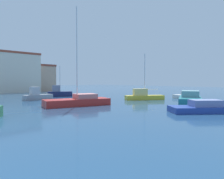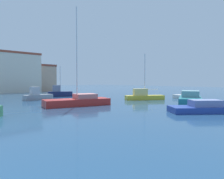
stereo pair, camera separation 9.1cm
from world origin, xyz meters
The scene contains 10 objects.
water centered at (15.00, 20.00, 0.00)m, with size 160.00×160.00×0.00m, color navy.
sailboat_red_distant_east centered at (15.75, 15.00, 0.54)m, with size 7.80×4.44×11.18m.
motorboat_grey_center_channel centered at (15.64, 25.03, 0.62)m, with size 4.38×1.49×1.93m.
sailboat_navy_mid_harbor centered at (21.39, 28.42, 0.71)m, with size 4.21×3.25×5.42m.
motorboat_teal_near_pier centered at (27.15, 6.97, 0.55)m, with size 7.86×5.45×1.59m.
motorboat_white_outer_mooring centered at (32.90, 10.29, 0.39)m, with size 2.86×4.70×1.12m.
motorboat_blue_far_left centered at (21.34, 2.27, 0.38)m, with size 7.56×7.00×1.13m.
sailboat_yellow_far_right centered at (26.89, 14.03, 0.58)m, with size 5.63×4.38×6.84m.
harbor_office centered at (20.56, 48.79, 4.81)m, with size 11.89×7.39×9.60m.
waterfront_apartments centered at (27.90, 51.20, 3.56)m, with size 7.07×9.81×7.10m.
Camera 2 is at (1.45, -4.75, 2.90)m, focal length 33.83 mm.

